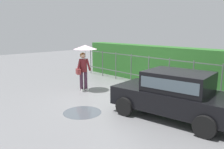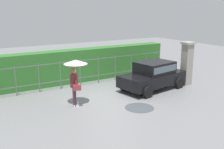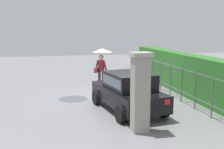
% 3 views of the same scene
% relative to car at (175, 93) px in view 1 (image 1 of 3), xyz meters
% --- Properties ---
extents(ground_plane, '(40.00, 40.00, 0.00)m').
position_rel_car_xyz_m(ground_plane, '(-2.57, 0.02, -0.80)').
color(ground_plane, slate).
extents(car, '(3.92, 2.32, 1.48)m').
position_rel_car_xyz_m(car, '(0.00, 0.00, 0.00)').
color(car, black).
rests_on(car, ground).
extents(pedestrian, '(1.03, 1.03, 2.07)m').
position_rel_car_xyz_m(pedestrian, '(-4.53, -0.16, 0.74)').
color(pedestrian, '#47283D').
rests_on(pedestrian, ground).
extents(fence_section, '(10.37, 0.05, 1.50)m').
position_rel_car_xyz_m(fence_section, '(-2.49, 2.58, 0.02)').
color(fence_section, '#59605B').
rests_on(fence_section, ground).
extents(hedge_row, '(11.32, 0.90, 1.90)m').
position_rel_car_xyz_m(hedge_row, '(-2.49, 3.55, 0.15)').
color(hedge_row, '#2D6B28').
rests_on(hedge_row, ground).
extents(puddle_near, '(1.28, 1.28, 0.00)m').
position_rel_car_xyz_m(puddle_near, '(-2.30, -1.88, -0.80)').
color(puddle_near, '#4C545B').
rests_on(puddle_near, ground).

